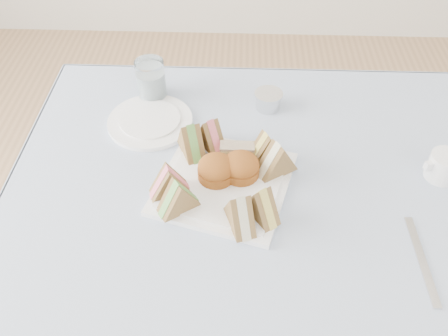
{
  "coord_description": "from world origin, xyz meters",
  "views": [
    {
      "loc": [
        -0.04,
        -0.55,
        1.45
      ],
      "look_at": [
        -0.07,
        0.09,
        0.8
      ],
      "focal_mm": 38.0,
      "sensor_mm": 36.0,
      "label": 1
    }
  ],
  "objects_px": {
    "serving_plate": "(224,183)",
    "water_glass": "(151,80)",
    "creamer_jug": "(444,166)",
    "table": "(250,317)"
  },
  "relations": [
    {
      "from": "table",
      "to": "creamer_jug",
      "type": "bearing_deg",
      "value": 19.52
    },
    {
      "from": "serving_plate",
      "to": "water_glass",
      "type": "relative_size",
      "value": 2.46
    },
    {
      "from": "water_glass",
      "to": "creamer_jug",
      "type": "xyz_separation_m",
      "value": [
        0.63,
        -0.24,
        -0.02
      ]
    },
    {
      "from": "table",
      "to": "serving_plate",
      "type": "relative_size",
      "value": 3.62
    },
    {
      "from": "water_glass",
      "to": "creamer_jug",
      "type": "relative_size",
      "value": 1.56
    },
    {
      "from": "table",
      "to": "creamer_jug",
      "type": "distance_m",
      "value": 0.57
    },
    {
      "from": "table",
      "to": "creamer_jug",
      "type": "relative_size",
      "value": 13.91
    },
    {
      "from": "serving_plate",
      "to": "creamer_jug",
      "type": "height_order",
      "value": "creamer_jug"
    },
    {
      "from": "water_glass",
      "to": "serving_plate",
      "type": "bearing_deg",
      "value": -57.04
    },
    {
      "from": "creamer_jug",
      "to": "water_glass",
      "type": "bearing_deg",
      "value": 142.14
    }
  ]
}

